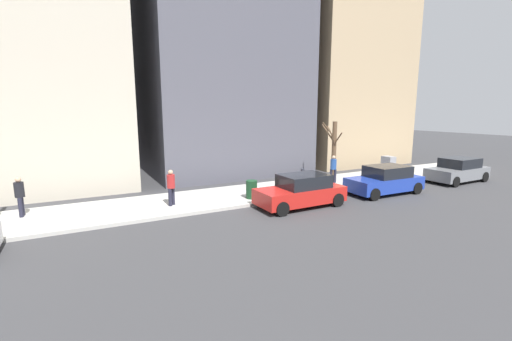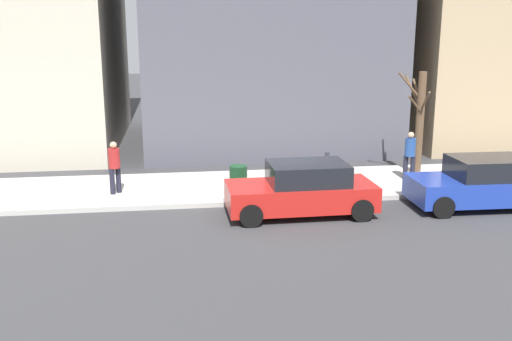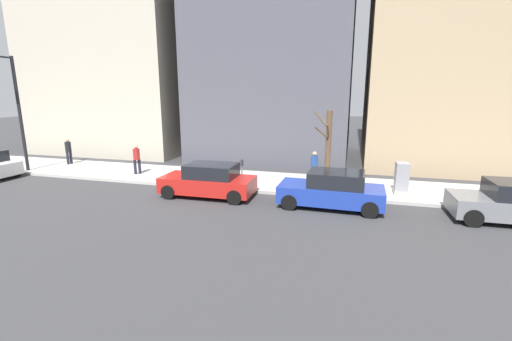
{
  "view_description": "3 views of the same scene",
  "coord_description": "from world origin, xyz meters",
  "px_view_note": "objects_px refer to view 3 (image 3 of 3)",
  "views": [
    {
      "loc": [
        -13.83,
        8.52,
        4.48
      ],
      "look_at": [
        1.37,
        0.47,
        1.44
      ],
      "focal_mm": 24.0,
      "sensor_mm": 36.0,
      "label": 1
    },
    {
      "loc": [
        -16.35,
        2.83,
        5.08
      ],
      "look_at": [
        1.08,
        0.38,
        0.84
      ],
      "focal_mm": 40.0,
      "sensor_mm": 36.0,
      "label": 2
    },
    {
      "loc": [
        -14.94,
        -6.79,
        4.6
      ],
      "look_at": [
        -0.16,
        -2.65,
        1.15
      ],
      "focal_mm": 24.0,
      "sensor_mm": 36.0,
      "label": 3
    }
  ],
  "objects_px": {
    "utility_box": "(401,179)",
    "office_block_center": "(278,21)",
    "pedestrian_near_meter": "(314,166)",
    "pedestrian_far_corner": "(68,150)",
    "office_tower_right": "(131,42)",
    "parked_car_red": "(209,181)",
    "bare_tree": "(328,144)",
    "parked_car_blue": "(332,190)",
    "pedestrian_midblock": "(137,158)",
    "trash_bin": "(195,172)",
    "streetlamp": "(14,104)",
    "parking_meter": "(242,170)"
  },
  "relations": [
    {
      "from": "utility_box",
      "to": "pedestrian_midblock",
      "type": "height_order",
      "value": "pedestrian_midblock"
    },
    {
      "from": "office_tower_right",
      "to": "pedestrian_near_meter",
      "type": "bearing_deg",
      "value": -120.19
    },
    {
      "from": "parked_car_red",
      "to": "bare_tree",
      "type": "xyz_separation_m",
      "value": [
        3.63,
        -5.0,
        1.36
      ]
    },
    {
      "from": "pedestrian_midblock",
      "to": "streetlamp",
      "type": "bearing_deg",
      "value": -32.43
    },
    {
      "from": "pedestrian_far_corner",
      "to": "trash_bin",
      "type": "bearing_deg",
      "value": -94.83
    },
    {
      "from": "pedestrian_far_corner",
      "to": "office_block_center",
      "type": "bearing_deg",
      "value": -49.94
    },
    {
      "from": "utility_box",
      "to": "pedestrian_far_corner",
      "type": "relative_size",
      "value": 0.86
    },
    {
      "from": "pedestrian_far_corner",
      "to": "streetlamp",
      "type": "bearing_deg",
      "value": 164.34
    },
    {
      "from": "parked_car_blue",
      "to": "office_tower_right",
      "type": "xyz_separation_m",
      "value": [
        12.7,
        17.77,
        8.17
      ]
    },
    {
      "from": "parked_car_blue",
      "to": "pedestrian_near_meter",
      "type": "xyz_separation_m",
      "value": [
        2.99,
        1.06,
        0.35
      ]
    },
    {
      "from": "pedestrian_near_meter",
      "to": "pedestrian_far_corner",
      "type": "bearing_deg",
      "value": 22.83
    },
    {
      "from": "parked_car_blue",
      "to": "office_block_center",
      "type": "height_order",
      "value": "office_block_center"
    },
    {
      "from": "parked_car_red",
      "to": "trash_bin",
      "type": "xyz_separation_m",
      "value": [
        1.92,
        1.63,
        -0.14
      ]
    },
    {
      "from": "bare_tree",
      "to": "pedestrian_near_meter",
      "type": "bearing_deg",
      "value": 140.71
    },
    {
      "from": "parked_car_red",
      "to": "pedestrian_midblock",
      "type": "xyz_separation_m",
      "value": [
        2.51,
        5.47,
        0.35
      ]
    },
    {
      "from": "pedestrian_far_corner",
      "to": "pedestrian_midblock",
      "type": "bearing_deg",
      "value": -96.09
    },
    {
      "from": "streetlamp",
      "to": "pedestrian_far_corner",
      "type": "xyz_separation_m",
      "value": [
        2.45,
        -0.97,
        -2.93
      ]
    },
    {
      "from": "bare_tree",
      "to": "pedestrian_midblock",
      "type": "height_order",
      "value": "bare_tree"
    },
    {
      "from": "bare_tree",
      "to": "pedestrian_far_corner",
      "type": "relative_size",
      "value": 2.2
    },
    {
      "from": "bare_tree",
      "to": "pedestrian_midblock",
      "type": "bearing_deg",
      "value": 96.12
    },
    {
      "from": "trash_bin",
      "to": "parked_car_blue",
      "type": "bearing_deg",
      "value": -105.56
    },
    {
      "from": "utility_box",
      "to": "trash_bin",
      "type": "xyz_separation_m",
      "value": [
        -0.4,
        10.05,
        -0.25
      ]
    },
    {
      "from": "streetlamp",
      "to": "utility_box",
      "type": "bearing_deg",
      "value": -87.19
    },
    {
      "from": "utility_box",
      "to": "parked_car_blue",
      "type": "bearing_deg",
      "value": 129.05
    },
    {
      "from": "parked_car_red",
      "to": "parking_meter",
      "type": "xyz_separation_m",
      "value": [
        1.47,
        -1.11,
        0.24
      ]
    },
    {
      "from": "utility_box",
      "to": "office_tower_right",
      "type": "xyz_separation_m",
      "value": [
        10.32,
        20.7,
        8.06
      ]
    },
    {
      "from": "parked_car_red",
      "to": "office_block_center",
      "type": "xyz_separation_m",
      "value": [
        11.86,
        -0.55,
        8.94
      ]
    },
    {
      "from": "parking_meter",
      "to": "bare_tree",
      "type": "distance_m",
      "value": 4.59
    },
    {
      "from": "bare_tree",
      "to": "office_tower_right",
      "type": "distance_m",
      "value": 20.65
    },
    {
      "from": "bare_tree",
      "to": "office_block_center",
      "type": "xyz_separation_m",
      "value": [
        8.23,
        4.46,
        7.59
      ]
    },
    {
      "from": "parking_meter",
      "to": "office_block_center",
      "type": "height_order",
      "value": "office_block_center"
    },
    {
      "from": "parking_meter",
      "to": "pedestrian_far_corner",
      "type": "height_order",
      "value": "pedestrian_far_corner"
    },
    {
      "from": "parked_car_red",
      "to": "utility_box",
      "type": "distance_m",
      "value": 8.74
    },
    {
      "from": "bare_tree",
      "to": "parked_car_blue",
      "type": "bearing_deg",
      "value": -172.52
    },
    {
      "from": "office_tower_right",
      "to": "parking_meter",
      "type": "bearing_deg",
      "value": -129.85
    },
    {
      "from": "bare_tree",
      "to": "pedestrian_near_meter",
      "type": "relative_size",
      "value": 2.2
    },
    {
      "from": "office_block_center",
      "to": "pedestrian_far_corner",
      "type": "bearing_deg",
      "value": 124.23
    },
    {
      "from": "utility_box",
      "to": "streetlamp",
      "type": "xyz_separation_m",
      "value": [
        -1.02,
        20.76,
        3.17
      ]
    },
    {
      "from": "pedestrian_near_meter",
      "to": "office_block_center",
      "type": "height_order",
      "value": "office_block_center"
    },
    {
      "from": "parked_car_red",
      "to": "office_tower_right",
      "type": "xyz_separation_m",
      "value": [
        12.64,
        12.28,
        8.17
      ]
    },
    {
      "from": "pedestrian_midblock",
      "to": "pedestrian_far_corner",
      "type": "height_order",
      "value": "same"
    },
    {
      "from": "streetlamp",
      "to": "trash_bin",
      "type": "height_order",
      "value": "streetlamp"
    },
    {
      "from": "parked_car_red",
      "to": "pedestrian_far_corner",
      "type": "distance_m",
      "value": 11.98
    },
    {
      "from": "trash_bin",
      "to": "office_tower_right",
      "type": "height_order",
      "value": "office_tower_right"
    },
    {
      "from": "office_tower_right",
      "to": "trash_bin",
      "type": "bearing_deg",
      "value": -135.19
    },
    {
      "from": "utility_box",
      "to": "office_tower_right",
      "type": "bearing_deg",
      "value": 63.5
    },
    {
      "from": "pedestrian_near_meter",
      "to": "pedestrian_midblock",
      "type": "bearing_deg",
      "value": 28.25
    },
    {
      "from": "utility_box",
      "to": "office_block_center",
      "type": "height_order",
      "value": "office_block_center"
    },
    {
      "from": "parked_car_blue",
      "to": "office_tower_right",
      "type": "bearing_deg",
      "value": 55.9
    },
    {
      "from": "parked_car_blue",
      "to": "bare_tree",
      "type": "bearing_deg",
      "value": 8.95
    }
  ]
}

